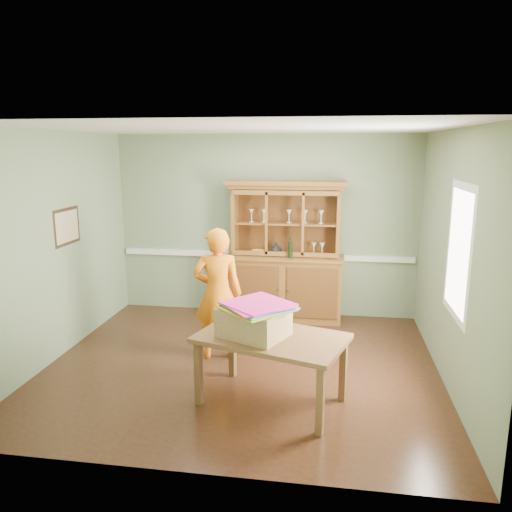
% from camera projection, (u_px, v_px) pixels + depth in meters
% --- Properties ---
extents(floor, '(4.50, 4.50, 0.00)m').
position_uv_depth(floor, '(242.00, 366.00, 5.85)').
color(floor, '#432415').
rests_on(floor, ground).
extents(ceiling, '(4.50, 4.50, 0.00)m').
position_uv_depth(ceiling, '(240.00, 128.00, 5.27)').
color(ceiling, white).
rests_on(ceiling, wall_back).
extents(wall_back, '(4.50, 0.00, 4.50)m').
position_uv_depth(wall_back, '(265.00, 226.00, 7.49)').
color(wall_back, gray).
rests_on(wall_back, floor).
extents(wall_left, '(0.00, 4.00, 4.00)m').
position_uv_depth(wall_left, '(54.00, 247.00, 5.89)').
color(wall_left, gray).
rests_on(wall_left, floor).
extents(wall_right, '(0.00, 4.00, 4.00)m').
position_uv_depth(wall_right, '(452.00, 260.00, 5.22)').
color(wall_right, gray).
rests_on(wall_right, floor).
extents(wall_front, '(4.50, 0.00, 4.50)m').
position_uv_depth(wall_front, '(191.00, 310.00, 3.63)').
color(wall_front, gray).
rests_on(wall_front, floor).
extents(chair_rail, '(4.41, 0.05, 0.08)m').
position_uv_depth(chair_rail, '(265.00, 255.00, 7.56)').
color(chair_rail, white).
rests_on(chair_rail, wall_back).
extents(framed_map, '(0.03, 0.60, 0.46)m').
position_uv_depth(framed_map, '(67.00, 227.00, 6.13)').
color(framed_map, '#2F1F13').
rests_on(framed_map, wall_left).
extents(window_panel, '(0.03, 0.96, 1.36)m').
position_uv_depth(window_panel, '(458.00, 252.00, 4.91)').
color(window_panel, white).
rests_on(window_panel, wall_right).
extents(china_hutch, '(1.73, 0.57, 2.04)m').
position_uv_depth(china_hutch, '(285.00, 271.00, 7.35)').
color(china_hutch, brown).
rests_on(china_hutch, floor).
extents(dining_table, '(1.60, 1.23, 0.70)m').
position_uv_depth(dining_table, '(271.00, 344.00, 4.88)').
color(dining_table, brown).
rests_on(dining_table, floor).
extents(cardboard_box, '(0.75, 0.68, 0.28)m').
position_uv_depth(cardboard_box, '(254.00, 322.00, 4.84)').
color(cardboard_box, tan).
rests_on(cardboard_box, dining_table).
extents(kite_stack, '(0.78, 0.78, 0.06)m').
position_uv_depth(kite_stack, '(257.00, 306.00, 4.76)').
color(kite_stack, teal).
rests_on(kite_stack, cardboard_box).
extents(person, '(0.64, 0.47, 1.60)m').
position_uv_depth(person, '(218.00, 294.00, 5.92)').
color(person, orange).
rests_on(person, floor).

